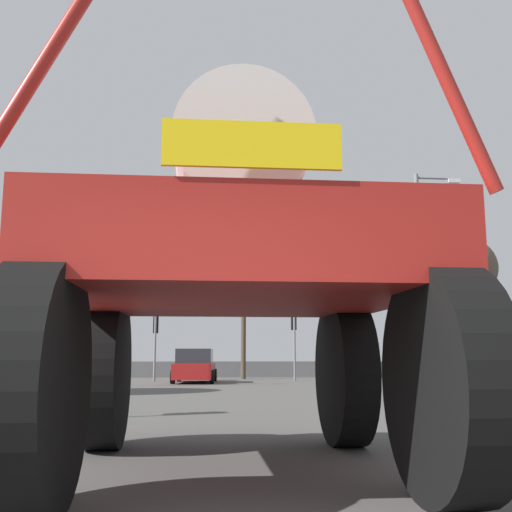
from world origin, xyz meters
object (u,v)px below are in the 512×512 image
(oversize_sprayer, at_px, (236,281))
(streetlight_far_left, at_px, (21,280))
(traffic_signal_far_left, at_px, (156,332))
(traffic_signal_far_right, at_px, (294,330))
(sedan_ahead, at_px, (195,367))
(traffic_signal_near_right, at_px, (432,288))
(bare_tree_far_center, at_px, (244,274))
(streetlight_far_right, at_px, (423,266))
(bare_tree_right, at_px, (456,270))

(oversize_sprayer, bearing_deg, streetlight_far_left, 22.15)
(traffic_signal_far_left, xyz_separation_m, traffic_signal_far_right, (6.78, -0.00, 0.14))
(sedan_ahead, relative_size, traffic_signal_near_right, 1.25)
(sedan_ahead, xyz_separation_m, traffic_signal_far_right, (4.84, 1.73, 1.77))
(traffic_signal_far_left, distance_m, bare_tree_far_center, 6.22)
(oversize_sprayer, bearing_deg, traffic_signal_near_right, -39.20)
(traffic_signal_far_right, bearing_deg, oversize_sprayer, -99.94)
(traffic_signal_far_left, bearing_deg, streetlight_far_right, -32.10)
(traffic_signal_near_right, relative_size, traffic_signal_far_right, 0.98)
(traffic_signal_far_left, xyz_separation_m, streetlight_far_right, (10.97, -6.88, 2.35))
(traffic_signal_far_right, relative_size, bare_tree_right, 0.62)
(oversize_sprayer, relative_size, sedan_ahead, 1.25)
(traffic_signal_near_right, bearing_deg, oversize_sprayer, -128.92)
(traffic_signal_near_right, relative_size, streetlight_far_right, 0.40)
(bare_tree_far_center, bearing_deg, traffic_signal_far_right, -50.65)
(bare_tree_right, xyz_separation_m, bare_tree_far_center, (-6.95, 11.80, 1.36))
(streetlight_far_left, xyz_separation_m, streetlight_far_right, (15.63, -0.44, 0.67))
(sedan_ahead, height_order, traffic_signal_far_right, traffic_signal_far_right)
(sedan_ahead, xyz_separation_m, streetlight_far_left, (-6.61, -4.71, 3.32))
(traffic_signal_near_right, bearing_deg, bare_tree_right, 64.40)
(oversize_sprayer, height_order, bare_tree_far_center, bare_tree_far_center)
(bare_tree_right, bearing_deg, bare_tree_far_center, 120.48)
(sedan_ahead, height_order, bare_tree_right, bare_tree_right)
(traffic_signal_far_left, relative_size, bare_tree_right, 0.58)
(oversize_sprayer, bearing_deg, traffic_signal_far_left, 5.84)
(traffic_signal_near_right, bearing_deg, traffic_signal_far_left, 109.27)
(traffic_signal_far_left, distance_m, traffic_signal_far_right, 6.78)
(traffic_signal_near_right, distance_m, bare_tree_right, 11.22)
(traffic_signal_far_left, height_order, bare_tree_right, bare_tree_right)
(sedan_ahead, bearing_deg, traffic_signal_near_right, -160.93)
(streetlight_far_right, bearing_deg, traffic_signal_far_right, 121.34)
(bare_tree_far_center, bearing_deg, bare_tree_right, -59.52)
(traffic_signal_near_right, relative_size, bare_tree_right, 0.61)
(streetlight_far_right, relative_size, bare_tree_right, 1.53)
(oversize_sprayer, height_order, traffic_signal_far_left, oversize_sprayer)
(traffic_signal_far_left, relative_size, streetlight_far_right, 0.38)
(traffic_signal_near_right, height_order, bare_tree_far_center, bare_tree_far_center)
(oversize_sprayer, height_order, traffic_signal_near_right, oversize_sprayer)
(traffic_signal_far_right, height_order, bare_tree_far_center, bare_tree_far_center)
(traffic_signal_far_left, relative_size, traffic_signal_far_right, 0.95)
(traffic_signal_far_right, bearing_deg, sedan_ahead, -160.37)
(sedan_ahead, distance_m, bare_tree_right, 12.45)
(streetlight_far_right, height_order, bare_tree_far_center, streetlight_far_right)
(sedan_ahead, xyz_separation_m, traffic_signal_far_left, (-1.94, 1.73, 1.64))
(streetlight_far_left, bearing_deg, oversize_sprayer, -67.56)
(sedan_ahead, bearing_deg, traffic_signal_far_right, -66.52)
(traffic_signal_far_left, distance_m, streetlight_far_right, 13.16)
(streetlight_far_left, xyz_separation_m, bare_tree_right, (16.08, -2.54, 0.24))
(sedan_ahead, bearing_deg, streetlight_far_right, -115.86)
(oversize_sprayer, xyz_separation_m, traffic_signal_far_left, (-2.58, 23.98, 0.42))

